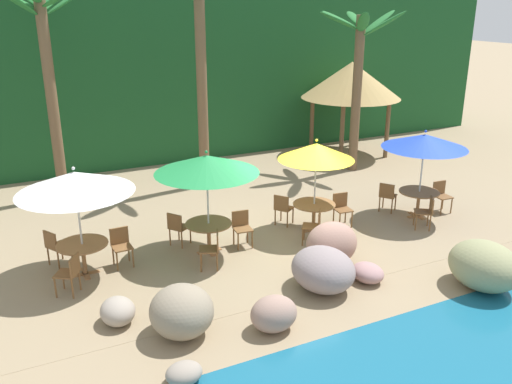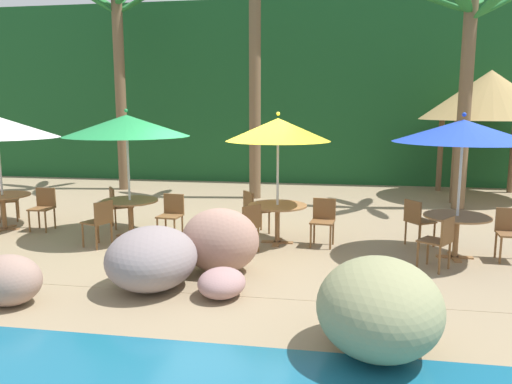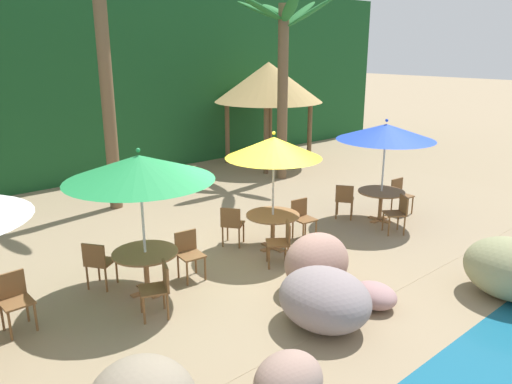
{
  "view_description": "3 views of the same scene",
  "coord_description": "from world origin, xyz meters",
  "px_view_note": "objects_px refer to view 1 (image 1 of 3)",
  "views": [
    {
      "loc": [
        -6.15,
        -10.9,
        5.7
      ],
      "look_at": [
        -0.62,
        0.39,
        1.25
      ],
      "focal_mm": 38.13,
      "sensor_mm": 36.0,
      "label": 1
    },
    {
      "loc": [
        2.09,
        -9.0,
        2.55
      ],
      "look_at": [
        0.59,
        -0.05,
        1.01
      ],
      "focal_mm": 35.43,
      "sensor_mm": 36.0,
      "label": 2
    },
    {
      "loc": [
        -5.57,
        -6.78,
        4.04
      ],
      "look_at": [
        0.49,
        0.19,
        1.31
      ],
      "focal_mm": 34.63,
      "sensor_mm": 36.0,
      "label": 3
    }
  ],
  "objects_px": {
    "chair_green_seaward": "(242,226)",
    "palm_tree_second": "(201,58)",
    "chair_green_inland": "(177,226)",
    "chair_yellow_inland": "(283,207)",
    "dining_table_white": "(83,249)",
    "palapa_hut": "(351,81)",
    "chair_blue_inland": "(387,195)",
    "chair_white_seaward": "(121,244)",
    "umbrella_yellow": "(316,152)",
    "chair_blue_left": "(427,210)",
    "umbrella_green": "(207,164)",
    "dining_table_yellow": "(314,208)",
    "umbrella_white": "(75,182)",
    "dining_table_green": "(209,228)",
    "chair_white_inland": "(55,245)",
    "chair_white_left": "(70,272)",
    "chair_yellow_left": "(315,225)",
    "chair_yellow_seaward": "(342,207)",
    "palm_tree_nearest": "(46,54)",
    "umbrella_blue": "(425,141)",
    "dining_table_blue": "(419,196)",
    "palm_tree_third": "(358,64)",
    "chair_green_left": "(213,247)",
    "chair_blue_seaward": "(441,194)"
  },
  "relations": [
    {
      "from": "chair_green_inland",
      "to": "chair_yellow_inland",
      "type": "relative_size",
      "value": 1.0
    },
    {
      "from": "dining_table_green",
      "to": "dining_table_yellow",
      "type": "bearing_deg",
      "value": 0.08
    },
    {
      "from": "dining_table_blue",
      "to": "chair_green_seaward",
      "type": "bearing_deg",
      "value": 175.14
    },
    {
      "from": "umbrella_white",
      "to": "chair_blue_left",
      "type": "distance_m",
      "value": 8.75
    },
    {
      "from": "chair_blue_inland",
      "to": "chair_white_inland",
      "type": "bearing_deg",
      "value": 175.95
    },
    {
      "from": "umbrella_yellow",
      "to": "chair_blue_left",
      "type": "xyz_separation_m",
      "value": [
        2.71,
        -1.2,
        -1.62
      ]
    },
    {
      "from": "chair_white_inland",
      "to": "palm_tree_second",
      "type": "distance_m",
      "value": 7.28
    },
    {
      "from": "dining_table_yellow",
      "to": "chair_blue_left",
      "type": "bearing_deg",
      "value": -23.97
    },
    {
      "from": "chair_white_inland",
      "to": "chair_blue_left",
      "type": "relative_size",
      "value": 1.0
    },
    {
      "from": "chair_green_left",
      "to": "palm_tree_third",
      "type": "distance_m",
      "value": 9.28
    },
    {
      "from": "chair_white_seaward",
      "to": "chair_yellow_inland",
      "type": "distance_m",
      "value": 4.39
    },
    {
      "from": "chair_green_inland",
      "to": "palm_tree_third",
      "type": "height_order",
      "value": "palm_tree_third"
    },
    {
      "from": "dining_table_yellow",
      "to": "chair_yellow_inland",
      "type": "distance_m",
      "value": 0.86
    },
    {
      "from": "umbrella_white",
      "to": "dining_table_yellow",
      "type": "height_order",
      "value": "umbrella_white"
    },
    {
      "from": "umbrella_white",
      "to": "dining_table_green",
      "type": "bearing_deg",
      "value": -2.67
    },
    {
      "from": "chair_green_seaward",
      "to": "chair_yellow_left",
      "type": "xyz_separation_m",
      "value": [
        1.63,
        -0.73,
        0.0
      ]
    },
    {
      "from": "dining_table_green",
      "to": "umbrella_yellow",
      "type": "xyz_separation_m",
      "value": [
        2.92,
        0.0,
        1.52
      ]
    },
    {
      "from": "palm_tree_second",
      "to": "chair_white_seaward",
      "type": "bearing_deg",
      "value": -129.89
    },
    {
      "from": "dining_table_yellow",
      "to": "palm_tree_nearest",
      "type": "height_order",
      "value": "palm_tree_nearest"
    },
    {
      "from": "chair_yellow_seaward",
      "to": "palm_tree_nearest",
      "type": "height_order",
      "value": "palm_tree_nearest"
    },
    {
      "from": "dining_table_yellow",
      "to": "palm_tree_nearest",
      "type": "xyz_separation_m",
      "value": [
        -5.53,
        5.54,
        3.66
      ]
    },
    {
      "from": "chair_green_seaward",
      "to": "palm_tree_second",
      "type": "xyz_separation_m",
      "value": [
        0.84,
        4.7,
        3.54
      ]
    },
    {
      "from": "umbrella_yellow",
      "to": "chair_yellow_inland",
      "type": "xyz_separation_m",
      "value": [
        -0.57,
        0.64,
        -1.62
      ]
    },
    {
      "from": "chair_white_seaward",
      "to": "chair_green_left",
      "type": "distance_m",
      "value": 2.09
    },
    {
      "from": "palapa_hut",
      "to": "umbrella_white",
      "type": "bearing_deg",
      "value": -152.6
    },
    {
      "from": "palapa_hut",
      "to": "chair_blue_inland",
      "type": "bearing_deg",
      "value": -114.94
    },
    {
      "from": "chair_white_left",
      "to": "chair_yellow_left",
      "type": "relative_size",
      "value": 1.0
    },
    {
      "from": "umbrella_blue",
      "to": "dining_table_blue",
      "type": "height_order",
      "value": "umbrella_blue"
    },
    {
      "from": "dining_table_blue",
      "to": "palm_tree_second",
      "type": "relative_size",
      "value": 0.17
    },
    {
      "from": "chair_white_seaward",
      "to": "palapa_hut",
      "type": "xyz_separation_m",
      "value": [
        10.1,
        5.56,
        2.34
      ]
    },
    {
      "from": "dining_table_green",
      "to": "chair_green_inland",
      "type": "xyz_separation_m",
      "value": [
        -0.56,
        0.65,
        -0.1
      ]
    },
    {
      "from": "chair_white_left",
      "to": "chair_blue_left",
      "type": "relative_size",
      "value": 1.0
    },
    {
      "from": "chair_green_left",
      "to": "dining_table_white",
      "type": "bearing_deg",
      "value": 160.07
    },
    {
      "from": "umbrella_green",
      "to": "dining_table_yellow",
      "type": "relative_size",
      "value": 2.28
    },
    {
      "from": "chair_yellow_left",
      "to": "umbrella_yellow",
      "type": "bearing_deg",
      "value": 59.35
    },
    {
      "from": "chair_yellow_left",
      "to": "chair_green_seaward",
      "type": "bearing_deg",
      "value": 156.0
    },
    {
      "from": "chair_green_seaward",
      "to": "chair_green_inland",
      "type": "distance_m",
      "value": 1.56
    },
    {
      "from": "chair_white_inland",
      "to": "dining_table_green",
      "type": "height_order",
      "value": "chair_white_inland"
    },
    {
      "from": "umbrella_green",
      "to": "chair_yellow_seaward",
      "type": "bearing_deg",
      "value": -0.11
    },
    {
      "from": "chair_green_inland",
      "to": "palm_tree_second",
      "type": "relative_size",
      "value": 0.14
    },
    {
      "from": "dining_table_white",
      "to": "palm_tree_third",
      "type": "relative_size",
      "value": 0.2
    },
    {
      "from": "chair_white_seaward",
      "to": "umbrella_yellow",
      "type": "distance_m",
      "value": 5.21
    },
    {
      "from": "umbrella_yellow",
      "to": "umbrella_blue",
      "type": "xyz_separation_m",
      "value": [
        3.11,
        -0.45,
        0.02
      ]
    },
    {
      "from": "chair_yellow_seaward",
      "to": "dining_table_yellow",
      "type": "bearing_deg",
      "value": 179.23
    },
    {
      "from": "dining_table_white",
      "to": "palapa_hut",
      "type": "xyz_separation_m",
      "value": [
        10.95,
        5.67,
        2.23
      ]
    },
    {
      "from": "dining_table_white",
      "to": "chair_white_inland",
      "type": "bearing_deg",
      "value": 125.45
    },
    {
      "from": "dining_table_yellow",
      "to": "chair_blue_seaward",
      "type": "relative_size",
      "value": 1.26
    },
    {
      "from": "umbrella_green",
      "to": "chair_white_left",
      "type": "bearing_deg",
      "value": -168.97
    },
    {
      "from": "chair_green_inland",
      "to": "chair_yellow_seaward",
      "type": "distance_m",
      "value": 4.39
    },
    {
      "from": "chair_blue_left",
      "to": "umbrella_green",
      "type": "bearing_deg",
      "value": 167.98
    }
  ]
}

